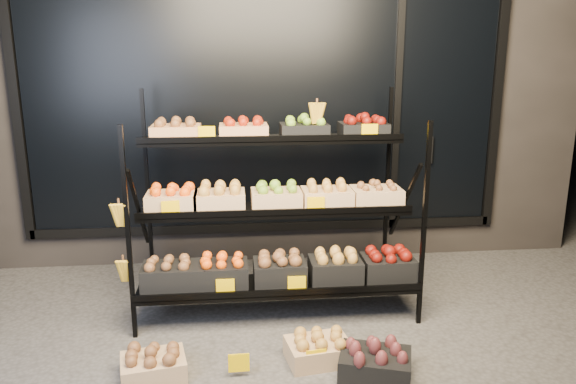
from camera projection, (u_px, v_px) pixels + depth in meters
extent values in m
plane|color=#514F4C|center=(283.00, 342.00, 3.88)|extent=(24.00, 24.00, 0.00)
cube|color=#2D2826|center=(260.00, 70.00, 5.95)|extent=(6.00, 2.00, 3.50)
cube|color=black|center=(266.00, 97.00, 5.02)|extent=(4.20, 0.04, 2.40)
cube|color=black|center=(267.00, 227.00, 5.30)|extent=(4.30, 0.06, 0.08)
cube|color=black|center=(15.00, 99.00, 4.79)|extent=(0.08, 0.06, 2.50)
cube|color=black|center=(497.00, 95.00, 5.21)|extent=(0.08, 0.06, 2.50)
cube|color=black|center=(397.00, 96.00, 5.12)|extent=(0.06, 0.06, 2.50)
cylinder|color=black|center=(432.00, 150.00, 5.25)|extent=(0.02, 0.02, 0.25)
cube|color=black|center=(128.00, 236.00, 3.77)|extent=(0.03, 0.03, 1.50)
cube|color=black|center=(424.00, 226.00, 3.97)|extent=(0.03, 0.03, 1.50)
cube|color=black|center=(148.00, 189.00, 4.68)|extent=(0.03, 0.03, 1.66)
cube|color=black|center=(387.00, 184.00, 4.88)|extent=(0.03, 0.03, 1.66)
cube|color=black|center=(278.00, 286.00, 4.15)|extent=(2.05, 0.42, 0.03)
cube|color=black|center=(281.00, 293.00, 3.95)|extent=(2.05, 0.02, 0.05)
cube|color=black|center=(275.00, 210.00, 4.32)|extent=(2.05, 0.40, 0.03)
cube|color=black|center=(277.00, 213.00, 4.13)|extent=(2.05, 0.02, 0.05)
cube|color=black|center=(271.00, 140.00, 4.48)|extent=(2.05, 0.40, 0.03)
cube|color=black|center=(273.00, 139.00, 4.29)|extent=(2.05, 0.02, 0.05)
cube|color=tan|center=(176.00, 132.00, 4.39)|extent=(0.38, 0.28, 0.11)
ellipsoid|color=brown|center=(175.00, 121.00, 4.37)|extent=(0.32, 0.24, 0.07)
cube|color=tan|center=(244.00, 131.00, 4.44)|extent=(0.38, 0.28, 0.11)
ellipsoid|color=#A2190B|center=(243.00, 121.00, 4.42)|extent=(0.32, 0.24, 0.07)
cube|color=black|center=(304.00, 130.00, 4.49)|extent=(0.38, 0.28, 0.11)
ellipsoid|color=#76A529|center=(304.00, 120.00, 4.47)|extent=(0.32, 0.24, 0.07)
cube|color=black|center=(363.00, 130.00, 4.54)|extent=(0.38, 0.28, 0.11)
ellipsoid|color=#6B0E08|center=(364.00, 119.00, 4.52)|extent=(0.32, 0.24, 0.07)
cube|color=tan|center=(172.00, 202.00, 4.22)|extent=(0.38, 0.28, 0.14)
ellipsoid|color=#FF5B0D|center=(171.00, 189.00, 4.20)|extent=(0.32, 0.24, 0.07)
cube|color=tan|center=(220.00, 201.00, 4.26)|extent=(0.38, 0.28, 0.14)
ellipsoid|color=#BF8635|center=(219.00, 188.00, 4.23)|extent=(0.32, 0.24, 0.07)
cube|color=tan|center=(276.00, 199.00, 4.30)|extent=(0.38, 0.28, 0.14)
ellipsoid|color=#76A529|center=(276.00, 187.00, 4.27)|extent=(0.32, 0.24, 0.07)
cube|color=tan|center=(327.00, 198.00, 4.34)|extent=(0.38, 0.28, 0.14)
ellipsoid|color=#BF8635|center=(327.00, 185.00, 4.31)|extent=(0.32, 0.24, 0.07)
cube|color=tan|center=(376.00, 197.00, 4.37)|extent=(0.38, 0.28, 0.14)
ellipsoid|color=brown|center=(377.00, 184.00, 4.35)|extent=(0.32, 0.24, 0.07)
cube|color=black|center=(169.00, 277.00, 4.05)|extent=(0.38, 0.28, 0.18)
ellipsoid|color=brown|center=(168.00, 262.00, 4.02)|extent=(0.32, 0.24, 0.07)
cube|color=black|center=(222.00, 275.00, 4.09)|extent=(0.38, 0.28, 0.18)
ellipsoid|color=#FF5B0D|center=(221.00, 260.00, 4.06)|extent=(0.32, 0.24, 0.07)
cube|color=black|center=(280.00, 273.00, 4.13)|extent=(0.38, 0.28, 0.18)
ellipsoid|color=brown|center=(280.00, 257.00, 4.10)|extent=(0.32, 0.24, 0.07)
cube|color=black|center=(335.00, 271.00, 4.17)|extent=(0.38, 0.28, 0.18)
ellipsoid|color=#BF8635|center=(336.00, 255.00, 4.14)|extent=(0.32, 0.24, 0.07)
cube|color=black|center=(388.00, 268.00, 4.21)|extent=(0.38, 0.28, 0.18)
ellipsoid|color=#6B0E08|center=(389.00, 253.00, 4.18)|extent=(0.32, 0.24, 0.07)
ellipsoid|color=gold|center=(119.00, 202.00, 3.72)|extent=(0.14, 0.08, 0.22)
ellipsoid|color=gold|center=(123.00, 259.00, 3.82)|extent=(0.14, 0.08, 0.22)
ellipsoid|color=gold|center=(317.00, 102.00, 4.34)|extent=(0.14, 0.08, 0.22)
cube|color=#EEB900|center=(171.00, 209.00, 4.08)|extent=(0.13, 0.01, 0.12)
cube|color=#EEB900|center=(316.00, 205.00, 4.18)|extent=(0.13, 0.01, 0.12)
cube|color=#EEB900|center=(370.00, 132.00, 4.39)|extent=(0.13, 0.01, 0.12)
cube|color=#EEB900|center=(207.00, 134.00, 4.27)|extent=(0.13, 0.01, 0.12)
cube|color=#EEB900|center=(225.00, 287.00, 3.95)|extent=(0.13, 0.01, 0.12)
cube|color=#EEB900|center=(297.00, 284.00, 4.00)|extent=(0.13, 0.01, 0.12)
cube|color=#EEB900|center=(239.00, 369.00, 3.45)|extent=(0.13, 0.01, 0.12)
cube|color=#EEB900|center=(316.00, 364.00, 3.50)|extent=(0.13, 0.01, 0.12)
cube|color=tan|center=(154.00, 368.00, 3.45)|extent=(0.43, 0.35, 0.13)
ellipsoid|color=brown|center=(153.00, 354.00, 3.43)|extent=(0.36, 0.30, 0.07)
cube|color=tan|center=(319.00, 351.00, 3.63)|extent=(0.44, 0.35, 0.14)
ellipsoid|color=#BF8635|center=(319.00, 337.00, 3.61)|extent=(0.37, 0.30, 0.07)
cube|color=black|center=(375.00, 365.00, 3.47)|extent=(0.51, 0.44, 0.15)
ellipsoid|color=maroon|center=(376.00, 350.00, 3.44)|extent=(0.43, 0.37, 0.07)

